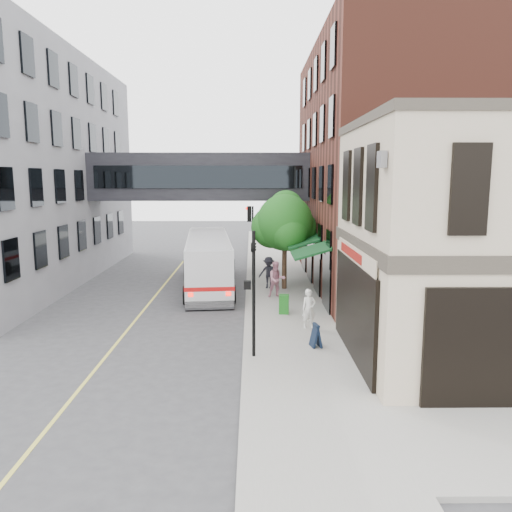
{
  "coord_description": "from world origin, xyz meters",
  "views": [
    {
      "loc": [
        0.33,
        -15.06,
        6.46
      ],
      "look_at": [
        0.49,
        3.66,
        3.51
      ],
      "focal_mm": 35.0,
      "sensor_mm": 36.0,
      "label": 1
    }
  ],
  "objects_px": {
    "bus": "(208,259)",
    "sandwich_board": "(316,335)",
    "newspaper_box": "(284,304)",
    "pedestrian_c": "(269,273)",
    "pedestrian_a": "(309,309)",
    "pedestrian_b": "(277,279)"
  },
  "relations": [
    {
      "from": "bus",
      "to": "sandwich_board",
      "type": "distance_m",
      "value": 12.22
    },
    {
      "from": "bus",
      "to": "newspaper_box",
      "type": "relative_size",
      "value": 12.57
    },
    {
      "from": "pedestrian_c",
      "to": "newspaper_box",
      "type": "xyz_separation_m",
      "value": [
        0.52,
        -5.48,
        -0.46
      ]
    },
    {
      "from": "pedestrian_a",
      "to": "pedestrian_b",
      "type": "xyz_separation_m",
      "value": [
        -1.09,
        5.52,
        0.13
      ]
    },
    {
      "from": "newspaper_box",
      "to": "pedestrian_b",
      "type": "bearing_deg",
      "value": 99.46
    },
    {
      "from": "pedestrian_c",
      "to": "sandwich_board",
      "type": "bearing_deg",
      "value": -68.5
    },
    {
      "from": "newspaper_box",
      "to": "sandwich_board",
      "type": "distance_m",
      "value": 4.76
    },
    {
      "from": "bus",
      "to": "pedestrian_a",
      "type": "height_order",
      "value": "bus"
    },
    {
      "from": "newspaper_box",
      "to": "pedestrian_a",
      "type": "bearing_deg",
      "value": -61.72
    },
    {
      "from": "bus",
      "to": "pedestrian_c",
      "type": "distance_m",
      "value": 3.73
    },
    {
      "from": "bus",
      "to": "newspaper_box",
      "type": "bearing_deg",
      "value": -57.6
    },
    {
      "from": "pedestrian_a",
      "to": "pedestrian_c",
      "type": "distance_m",
      "value": 7.86
    },
    {
      "from": "sandwich_board",
      "to": "newspaper_box",
      "type": "bearing_deg",
      "value": 88.36
    },
    {
      "from": "pedestrian_b",
      "to": "sandwich_board",
      "type": "xyz_separation_m",
      "value": [
        1.09,
        -7.94,
        -0.51
      ]
    },
    {
      "from": "bus",
      "to": "pedestrian_c",
      "type": "height_order",
      "value": "bus"
    },
    {
      "from": "pedestrian_a",
      "to": "sandwich_board",
      "type": "xyz_separation_m",
      "value": [
        -0.0,
        -2.42,
        -0.38
      ]
    },
    {
      "from": "bus",
      "to": "sandwich_board",
      "type": "bearing_deg",
      "value": -65.82
    },
    {
      "from": "bus",
      "to": "pedestrian_a",
      "type": "bearing_deg",
      "value": -60.1
    },
    {
      "from": "pedestrian_a",
      "to": "sandwich_board",
      "type": "distance_m",
      "value": 2.45
    },
    {
      "from": "pedestrian_b",
      "to": "sandwich_board",
      "type": "distance_m",
      "value": 8.03
    },
    {
      "from": "bus",
      "to": "newspaper_box",
      "type": "xyz_separation_m",
      "value": [
        4.08,
        -6.43,
        -1.07
      ]
    },
    {
      "from": "pedestrian_b",
      "to": "newspaper_box",
      "type": "bearing_deg",
      "value": -97.06
    }
  ]
}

